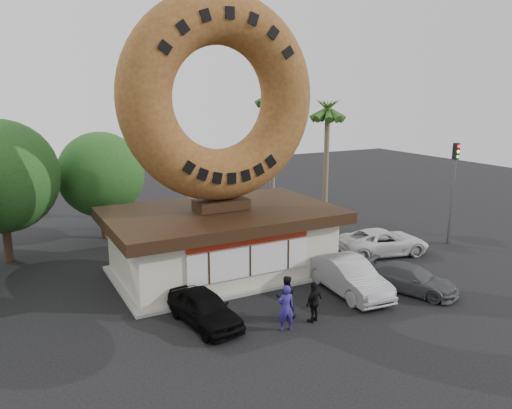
{
  "coord_description": "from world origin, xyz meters",
  "views": [
    {
      "loc": [
        -9.74,
        -15.98,
        9.05
      ],
      "look_at": [
        0.88,
        4.0,
        3.85
      ],
      "focal_mm": 35.0,
      "sensor_mm": 36.0,
      "label": 1
    }
  ],
  "objects": [
    {
      "name": "street_lamp",
      "position": [
        -1.86,
        16.0,
        4.48
      ],
      "size": [
        2.11,
        0.2,
        8.0
      ],
      "color": "#59595E",
      "rests_on": "ground"
    },
    {
      "name": "person_right",
      "position": [
        0.95,
        -0.79,
        0.84
      ],
      "size": [
        1.06,
        0.72,
        1.67
      ],
      "primitive_type": "imported",
      "rotation": [
        0.0,
        0.0,
        3.5
      ],
      "color": "black",
      "rests_on": "ground"
    },
    {
      "name": "car_black",
      "position": [
        -2.99,
        1.03,
        0.68
      ],
      "size": [
        2.13,
        4.2,
        1.37
      ],
      "primitive_type": "imported",
      "rotation": [
        0.0,
        0.0,
        0.13
      ],
      "color": "black",
      "rests_on": "ground"
    },
    {
      "name": "traffic_signal",
      "position": [
        14.0,
        3.99,
        3.87
      ],
      "size": [
        0.3,
        0.38,
        6.07
      ],
      "color": "#59595E",
      "rests_on": "ground"
    },
    {
      "name": "person_center",
      "position": [
        0.17,
        0.07,
        0.89
      ],
      "size": [
        1.04,
        0.93,
        1.77
      ],
      "primitive_type": "imported",
      "rotation": [
        0.0,
        0.0,
        2.79
      ],
      "color": "black",
      "rests_on": "ground"
    },
    {
      "name": "car_white",
      "position": [
        9.2,
        4.39,
        0.71
      ],
      "size": [
        5.54,
        3.46,
        1.43
      ],
      "primitive_type": "imported",
      "rotation": [
        0.0,
        0.0,
        1.35
      ],
      "color": "silver",
      "rests_on": "ground"
    },
    {
      "name": "palm_near",
      "position": [
        7.5,
        14.0,
        8.41
      ],
      "size": [
        2.6,
        2.6,
        9.75
      ],
      "color": "#726651",
      "rests_on": "ground"
    },
    {
      "name": "person_left",
      "position": [
        -0.42,
        -0.88,
        0.92
      ],
      "size": [
        0.75,
        0.57,
        1.84
      ],
      "primitive_type": "imported",
      "rotation": [
        0.0,
        0.0,
        2.93
      ],
      "color": "navy",
      "rests_on": "ground"
    },
    {
      "name": "ground",
      "position": [
        0.0,
        0.0,
        0.0
      ],
      "size": [
        90.0,
        90.0,
        0.0
      ],
      "primitive_type": "plane",
      "color": "black",
      "rests_on": "ground"
    },
    {
      "name": "tree_mid",
      "position": [
        -4.0,
        15.0,
        4.02
      ],
      "size": [
        5.2,
        5.2,
        6.63
      ],
      "color": "#473321",
      "rests_on": "ground"
    },
    {
      "name": "giant_donut",
      "position": [
        0.0,
        6.0,
        8.68
      ],
      "size": [
        9.76,
        2.49,
        9.76
      ],
      "primitive_type": "torus",
      "rotation": [
        1.57,
        0.0,
        0.0
      ],
      "color": "brown",
      "rests_on": "donut_shop"
    },
    {
      "name": "donut_shop",
      "position": [
        0.0,
        5.98,
        1.77
      ],
      "size": [
        11.2,
        7.2,
        3.8
      ],
      "color": "beige",
      "rests_on": "ground"
    },
    {
      "name": "car_silver",
      "position": [
        4.01,
        0.89,
        0.8
      ],
      "size": [
        2.03,
        4.97,
        1.6
      ],
      "primitive_type": "imported",
      "rotation": [
        0.0,
        0.0,
        -0.07
      ],
      "color": "gray",
      "rests_on": "ground"
    },
    {
      "name": "palm_far",
      "position": [
        11.0,
        12.5,
        7.48
      ],
      "size": [
        2.6,
        2.6,
        8.75
      ],
      "color": "#726651",
      "rests_on": "ground"
    },
    {
      "name": "tree_west",
      "position": [
        -9.5,
        13.0,
        4.64
      ],
      "size": [
        6.0,
        6.0,
        7.65
      ],
      "color": "#473321",
      "rests_on": "ground"
    },
    {
      "name": "car_grey",
      "position": [
        6.64,
        -0.33,
        0.61
      ],
      "size": [
        3.31,
        4.55,
        1.22
      ],
      "primitive_type": "imported",
      "rotation": [
        0.0,
        0.0,
        0.43
      ],
      "color": "#4D4F51",
      "rests_on": "ground"
    }
  ]
}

